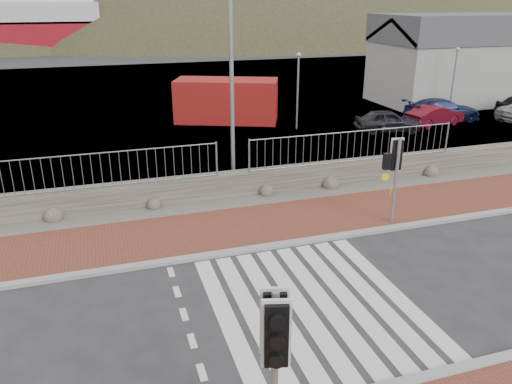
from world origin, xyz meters
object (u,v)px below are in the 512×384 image
object	(u,v)px
traffic_signal_far	(396,163)
car_c	(442,110)
streetlight	(235,55)
car_a	(388,121)
shipping_container	(227,101)
traffic_signal_near	(275,341)
car_b	(435,115)

from	to	relation	value
traffic_signal_far	car_c	bearing A→B (deg)	-124.72
streetlight	car_a	size ratio (longest dim) A/B	2.49
streetlight	shipping_container	bearing A→B (deg)	80.95
traffic_signal_near	traffic_signal_far	bearing A→B (deg)	62.29
traffic_signal_near	streetlight	xyz separation A→B (m)	(2.68, 11.73, 2.77)
traffic_signal_near	car_c	bearing A→B (deg)	62.51
traffic_signal_far	car_c	xyz separation A→B (m)	(10.62, 11.67, -1.40)
streetlight	car_a	xyz separation A→B (m)	(10.05, 5.74, -4.33)
traffic_signal_near	car_a	world-z (taller)	traffic_signal_near
traffic_signal_near	car_b	bearing A→B (deg)	63.11
car_c	traffic_signal_far	bearing A→B (deg)	141.06
traffic_signal_near	traffic_signal_far	world-z (taller)	traffic_signal_near
traffic_signal_far	car_b	size ratio (longest dim) A/B	0.82
shipping_container	car_c	distance (m)	12.65
car_c	car_b	bearing A→B (deg)	129.50
car_b	streetlight	bearing A→B (deg)	104.60
traffic_signal_near	traffic_signal_far	distance (m)	9.58
car_b	car_c	size ratio (longest dim) A/B	0.77
streetlight	car_c	bearing A→B (deg)	29.24
traffic_signal_near	car_b	distance (m)	24.17
streetlight	shipping_container	world-z (taller)	streetlight
streetlight	car_a	bearing A→B (deg)	33.17
streetlight	car_c	world-z (taller)	streetlight
traffic_signal_far	shipping_container	world-z (taller)	traffic_signal_far
shipping_container	car_a	bearing A→B (deg)	-10.88
traffic_signal_near	shipping_container	distance (m)	23.11
car_b	shipping_container	bearing A→B (deg)	57.14
car_b	car_c	xyz separation A→B (m)	(1.02, 0.75, 0.08)
streetlight	car_b	xyz separation A→B (m)	(13.41, 6.24, -4.36)
streetlight	shipping_container	size ratio (longest dim) A/B	1.50
streetlight	car_b	size ratio (longest dim) A/B	2.52
streetlight	shipping_container	distance (m)	11.67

